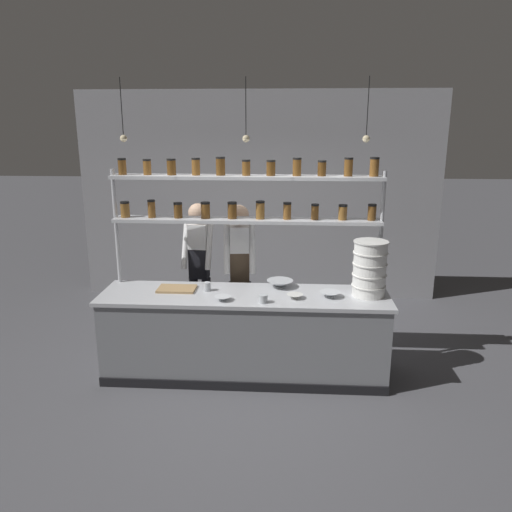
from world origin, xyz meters
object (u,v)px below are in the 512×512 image
serving_cup_front (207,287)px  prep_bowl_center_back (280,284)px  container_stack (370,269)px  prep_bowl_near_right (223,298)px  spice_shelf_unit (246,202)px  serving_cup_by_board (263,299)px  chef_left (199,264)px  chef_center (240,268)px  cutting_board (177,289)px  prep_bowl_center_front (295,296)px  prep_bowl_near_left (330,294)px

serving_cup_front → prep_bowl_center_back: bearing=12.3°
container_stack → prep_bowl_near_right: (-1.49, -0.25, -0.27)m
spice_shelf_unit → serving_cup_by_board: (0.21, -0.58, -0.88)m
prep_bowl_near_right → chef_left: bearing=112.5°
chef_center → container_stack: bearing=-28.3°
container_stack → cutting_board: 2.04m
prep_bowl_center_front → serving_cup_by_board: (-0.32, -0.15, 0.02)m
chef_center → cutting_board: (-0.63, -0.52, -0.09)m
prep_bowl_near_left → serving_cup_by_board: size_ratio=2.39×
spice_shelf_unit → prep_bowl_center_front: size_ratio=17.52×
prep_bowl_center_front → serving_cup_front: (-0.93, 0.18, 0.02)m
cutting_board → serving_cup_front: (0.33, -0.01, 0.03)m
cutting_board → prep_bowl_near_right: size_ratio=2.38×
chef_center → cutting_board: chef_center is taller
chef_left → chef_center: (0.51, -0.18, 0.01)m
cutting_board → serving_cup_front: 0.33m
spice_shelf_unit → prep_bowl_near_left: size_ratio=13.59×
prep_bowl_near_left → prep_bowl_center_back: prep_bowl_center_back is taller
serving_cup_front → serving_cup_by_board: bearing=-28.1°
spice_shelf_unit → container_stack: 1.46m
spice_shelf_unit → prep_bowl_center_back: spice_shelf_unit is taller
prep_bowl_center_front → container_stack: bearing=10.5°
container_stack → serving_cup_by_board: 1.14m
serving_cup_front → chef_center: bearing=60.7°
spice_shelf_unit → prep_bowl_near_right: 1.07m
prep_bowl_center_back → serving_cup_front: bearing=-167.7°
spice_shelf_unit → serving_cup_front: size_ratio=31.00×
cutting_board → prep_bowl_center_back: size_ratio=1.39×
prep_bowl_center_front → spice_shelf_unit: bearing=140.7°
prep_bowl_near_left → serving_cup_by_board: 0.71m
cutting_board → prep_bowl_center_back: bearing=8.3°
container_stack → serving_cup_front: (-1.69, 0.04, -0.24)m
cutting_board → prep_bowl_near_right: (0.53, -0.30, 0.01)m
chef_left → prep_bowl_center_back: chef_left is taller
cutting_board → prep_bowl_center_back: 1.11m
chef_left → serving_cup_by_board: chef_left is taller
serving_cup_by_board → prep_bowl_near_right: bearing=174.7°
spice_shelf_unit → cutting_board: bearing=-161.6°
serving_cup_by_board → prep_bowl_center_back: bearing=72.2°
container_stack → prep_bowl_center_back: 0.97m
spice_shelf_unit → chef_center: bearing=110.3°
spice_shelf_unit → chef_left: size_ratio=1.67×
prep_bowl_near_left → prep_bowl_center_front: prep_bowl_near_left is taller
prep_bowl_near_right → serving_cup_by_board: serving_cup_by_board is taller
chef_center → prep_bowl_near_right: 0.83m
prep_bowl_near_left → prep_bowl_near_right: 1.10m
spice_shelf_unit → serving_cup_by_board: bearing=-69.9°
chef_left → container_stack: size_ratio=3.01×
chef_center → container_stack: (1.39, -0.57, 0.19)m
chef_left → prep_bowl_near_left: (1.50, -0.83, -0.07)m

